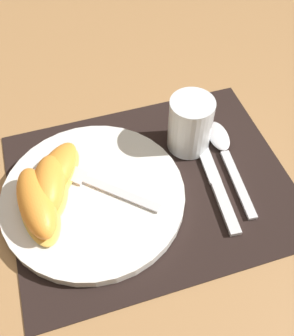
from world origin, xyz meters
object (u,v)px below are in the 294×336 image
(fork, at_px, (90,181))
(citrus_wedge_1, at_px, (49,186))
(juice_glass, at_px, (190,127))
(citrus_wedge_2, at_px, (37,203))
(plate, at_px, (94,198))
(citrus_wedge_0, at_px, (53,176))
(knife, at_px, (213,174))
(spoon, at_px, (223,148))

(fork, distance_m, citrus_wedge_1, 0.06)
(juice_glass, distance_m, citrus_wedge_2, 0.26)
(plate, xyz_separation_m, fork, (0.00, 0.02, 0.01))
(fork, xyz_separation_m, citrus_wedge_0, (-0.05, 0.02, 0.01))
(citrus_wedge_2, bearing_deg, citrus_wedge_1, 49.95)
(knife, bearing_deg, plate, 176.83)
(spoon, distance_m, fork, 0.23)
(juice_glass, height_order, knife, juice_glass)
(knife, height_order, citrus_wedge_1, citrus_wedge_1)
(citrus_wedge_0, bearing_deg, citrus_wedge_2, -122.46)
(fork, bearing_deg, citrus_wedge_0, 162.90)
(juice_glass, xyz_separation_m, spoon, (0.05, -0.03, -0.04))
(citrus_wedge_0, relative_size, citrus_wedge_1, 1.24)
(juice_glass, relative_size, citrus_wedge_0, 0.67)
(juice_glass, bearing_deg, spoon, -29.60)
(plate, xyz_separation_m, knife, (0.19, -0.01, -0.01))
(citrus_wedge_1, bearing_deg, citrus_wedge_2, -130.05)
(spoon, relative_size, citrus_wedge_1, 1.72)
(juice_glass, bearing_deg, citrus_wedge_2, -165.07)
(juice_glass, xyz_separation_m, citrus_wedge_1, (-0.23, -0.04, -0.01))
(spoon, distance_m, citrus_wedge_1, 0.28)
(fork, distance_m, citrus_wedge_0, 0.05)
(juice_glass, bearing_deg, fork, -167.52)
(citrus_wedge_0, bearing_deg, fork, -17.10)
(plate, relative_size, knife, 1.20)
(knife, height_order, spoon, spoon)
(fork, relative_size, citrus_wedge_1, 1.40)
(spoon, xyz_separation_m, fork, (-0.22, -0.01, 0.01))
(citrus_wedge_1, bearing_deg, fork, 4.11)
(plate, relative_size, fork, 1.71)
(citrus_wedge_2, bearing_deg, knife, -1.24)
(spoon, xyz_separation_m, citrus_wedge_0, (-0.27, 0.01, 0.03))
(citrus_wedge_1, distance_m, citrus_wedge_2, 0.03)
(citrus_wedge_0, distance_m, citrus_wedge_2, 0.05)
(fork, xyz_separation_m, citrus_wedge_1, (-0.06, -0.00, 0.02))
(spoon, xyz_separation_m, citrus_wedge_1, (-0.28, -0.01, 0.03))
(juice_glass, bearing_deg, knife, -79.48)
(knife, xyz_separation_m, spoon, (0.04, 0.04, 0.00))
(plate, height_order, fork, fork)
(juice_glass, xyz_separation_m, citrus_wedge_0, (-0.22, -0.02, -0.01))
(plate, height_order, spoon, plate)
(juice_glass, height_order, spoon, juice_glass)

